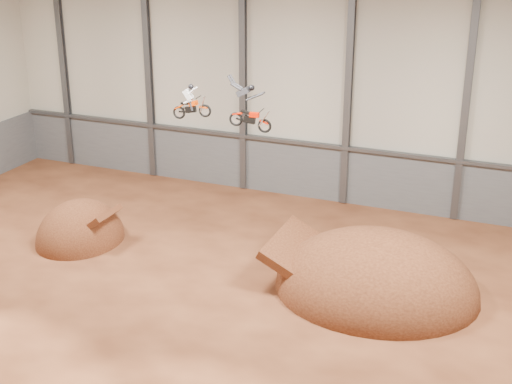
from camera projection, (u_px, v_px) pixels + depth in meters
floor at (182, 304)px, 32.30m from camera, size 40.00×40.00×0.00m
back_wall at (295, 85)px, 42.75m from camera, size 40.00×0.10×14.00m
lower_band_back at (293, 169)px, 44.54m from camera, size 39.80×0.18×3.50m
steel_rail at (293, 142)px, 43.77m from camera, size 39.80×0.35×0.20m
steel_column_0 at (64, 66)px, 48.50m from camera, size 0.40×0.36×13.90m
steel_column_1 at (149, 73)px, 46.13m from camera, size 0.40×0.36×13.90m
steel_column_2 at (243, 82)px, 43.76m from camera, size 0.40×0.36×13.90m
steel_column_3 at (348, 91)px, 41.39m from camera, size 0.40×0.36×13.90m
steel_column_4 at (466, 101)px, 39.02m from camera, size 0.40×0.36×13.90m
takeoff_ramp at (81, 240)px, 38.73m from camera, size 4.51×5.20×4.51m
landing_ramp at (375, 291)px, 33.47m from camera, size 9.57×8.47×5.52m
fmx_rider_a at (192, 100)px, 34.08m from camera, size 2.27×0.94×2.05m
fmx_rider_b at (249, 105)px, 33.31m from camera, size 3.16×1.07×2.76m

